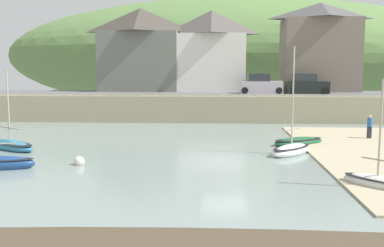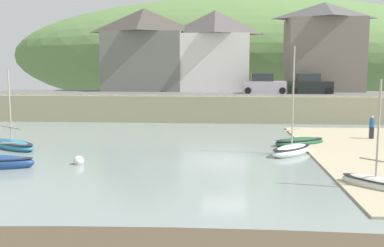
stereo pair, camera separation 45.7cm
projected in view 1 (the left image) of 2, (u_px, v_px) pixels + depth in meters
ground at (273, 217)px, 15.09m from camera, size 48.00×41.00×0.61m
quay_seawall at (221, 107)px, 41.80m from camera, size 48.00×9.40×2.40m
hillside_backdrop at (240, 56)px, 78.24m from camera, size 80.00×44.00×19.13m
waterfront_building_left at (141, 49)px, 49.14m from camera, size 8.65×6.21×8.85m
waterfront_building_centre at (211, 50)px, 48.77m from camera, size 7.41×5.89×8.59m
waterfront_building_right at (319, 47)px, 48.13m from camera, size 8.00×5.78×9.30m
sailboat_nearest_shore at (298, 142)px, 29.63m from camera, size 3.88×2.84×0.65m
sailboat_far_left at (291, 149)px, 26.50m from camera, size 3.22×3.41×6.45m
rowboat_small_beached at (378, 182)px, 19.22m from camera, size 2.86×2.92×4.80m
sailboat_white_hull at (10, 145)px, 28.20m from camera, size 4.50×3.75×5.08m
parked_car_near_slipway at (261, 85)px, 44.52m from camera, size 4.13×1.82×1.95m
parked_car_by_wall at (306, 85)px, 44.30m from camera, size 4.16×1.84×1.95m
person_on_slipway at (370, 126)px, 31.57m from camera, size 0.34×0.34×1.62m
mooring_buoy at (79, 162)px, 23.72m from camera, size 0.57×0.57×0.57m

